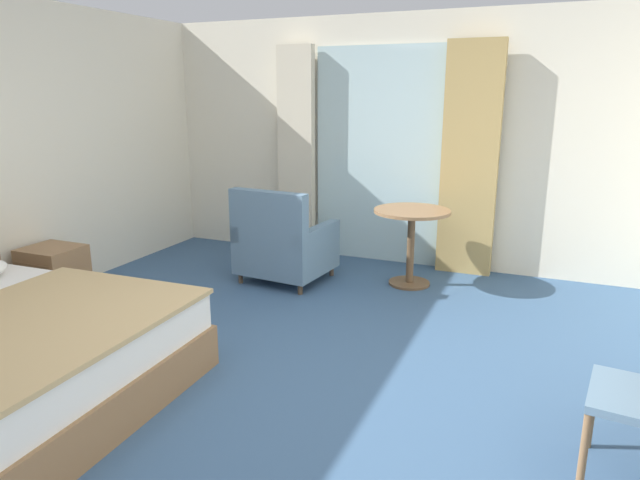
% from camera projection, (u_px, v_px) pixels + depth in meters
% --- Properties ---
extents(ground, '(6.11, 6.59, 0.10)m').
position_uv_depth(ground, '(279.00, 395.00, 3.56)').
color(ground, '#38567A').
extents(wall_back, '(5.71, 0.12, 2.57)m').
position_uv_depth(wall_back, '(408.00, 142.00, 5.93)').
color(wall_back, silver).
rests_on(wall_back, ground).
extents(balcony_glass_door, '(1.44, 0.02, 2.26)m').
position_uv_depth(balcony_glass_door, '(381.00, 157.00, 6.00)').
color(balcony_glass_door, silver).
rests_on(balcony_glass_door, ground).
extents(curtain_panel_left, '(0.41, 0.10, 2.29)m').
position_uv_depth(curtain_panel_left, '(296.00, 153.00, 6.26)').
color(curtain_panel_left, beige).
rests_on(curtain_panel_left, ground).
extents(curtain_panel_right, '(0.55, 0.10, 2.29)m').
position_uv_depth(curtain_panel_right, '(470.00, 161.00, 5.55)').
color(curtain_panel_right, tan).
rests_on(curtain_panel_right, ground).
extents(nightstand, '(0.46, 0.42, 0.52)m').
position_uv_depth(nightstand, '(54.00, 276.00, 4.88)').
color(nightstand, olive).
rests_on(nightstand, ground).
extents(armchair_by_window, '(0.86, 0.82, 0.93)m').
position_uv_depth(armchair_by_window, '(283.00, 246.00, 5.48)').
color(armchair_by_window, slate).
rests_on(armchair_by_window, ground).
extents(round_cafe_table, '(0.72, 0.72, 0.74)m').
position_uv_depth(round_cafe_table, '(411.00, 229.00, 5.33)').
color(round_cafe_table, olive).
rests_on(round_cafe_table, ground).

